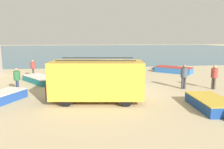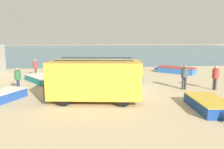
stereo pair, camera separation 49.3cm
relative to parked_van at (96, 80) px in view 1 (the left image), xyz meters
The scene contains 11 objects.
ground_plane 3.28m from the parked_van, 53.46° to the left, with size 200.00×200.00×0.00m, color tan.
sea_water 54.47m from the parked_van, 88.11° to the left, with size 120.00×80.00×0.01m, color #477084.
parked_van is the anchor object (origin of this frame).
fishing_rowboat_0 7.41m from the parked_van, 125.02° to the left, with size 3.42×4.28×0.50m.
fishing_rowboat_2 6.30m from the parked_van, 21.49° to the right, with size 1.80×3.76×0.57m.
fishing_rowboat_3 12.92m from the parked_van, 47.48° to the left, with size 4.07×3.82×0.60m.
fishing_rowboat_4 7.24m from the parked_van, 60.83° to the left, with size 2.23×3.87×0.58m.
fisherman_0 10.39m from the parked_van, 121.19° to the left, with size 0.42×0.42×1.61m.
fisherman_1 6.12m from the parked_van, 149.06° to the left, with size 0.43×0.43×1.63m.
fisherman_2 6.82m from the parked_van, 19.32° to the left, with size 0.47×0.47×1.78m.
fisherman_3 8.75m from the parked_van, 12.39° to the left, with size 0.46×0.46×1.74m.
Camera 1 is at (-2.61, -14.72, 3.67)m, focal length 35.00 mm.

